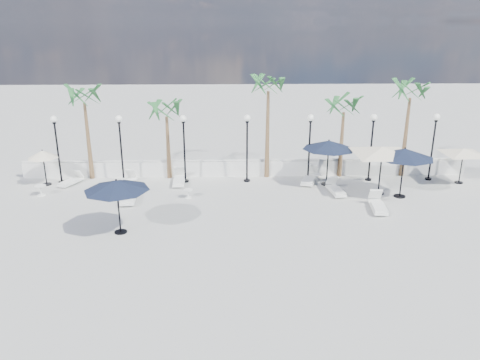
{
  "coord_description": "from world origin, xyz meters",
  "views": [
    {
      "loc": [
        -1.08,
        -18.79,
        8.68
      ],
      "look_at": [
        -0.51,
        2.31,
        1.5
      ],
      "focal_mm": 35.0,
      "sensor_mm": 36.0,
      "label": 1
    }
  ],
  "objects_px": {
    "lounger_6": "(378,205)",
    "parasol_navy_mid": "(329,145)",
    "lounger_1": "(179,179)",
    "parasol_cream_sq_b": "(464,149)",
    "parasol_navy_right": "(405,153)",
    "parasol_cream_sq_a": "(383,147)",
    "parasol_navy_left": "(117,186)",
    "lounger_3": "(129,195)",
    "parasol_cream_small": "(43,155)",
    "lounger_4": "(310,178)",
    "lounger_5": "(336,189)",
    "lounger_2": "(71,181)",
    "lounger_0": "(125,181)"
  },
  "relations": [
    {
      "from": "lounger_2",
      "to": "lounger_0",
      "type": "bearing_deg",
      "value": 18.35
    },
    {
      "from": "parasol_cream_sq_a",
      "to": "parasol_navy_mid",
      "type": "bearing_deg",
      "value": 148.01
    },
    {
      "from": "lounger_6",
      "to": "parasol_navy_mid",
      "type": "distance_m",
      "value": 4.62
    },
    {
      "from": "lounger_3",
      "to": "parasol_cream_sq_a",
      "type": "xyz_separation_m",
      "value": [
        13.02,
        0.6,
        2.29
      ]
    },
    {
      "from": "lounger_5",
      "to": "lounger_0",
      "type": "bearing_deg",
      "value": 165.91
    },
    {
      "from": "lounger_1",
      "to": "parasol_cream_small",
      "type": "bearing_deg",
      "value": 177.75
    },
    {
      "from": "lounger_2",
      "to": "lounger_6",
      "type": "relative_size",
      "value": 0.84
    },
    {
      "from": "parasol_navy_mid",
      "to": "parasol_cream_sq_a",
      "type": "height_order",
      "value": "parasol_cream_sq_a"
    },
    {
      "from": "parasol_cream_sq_a",
      "to": "parasol_cream_sq_b",
      "type": "distance_m",
      "value": 5.39
    },
    {
      "from": "lounger_6",
      "to": "parasol_navy_right",
      "type": "height_order",
      "value": "parasol_navy_right"
    },
    {
      "from": "lounger_4",
      "to": "parasol_cream_sq_b",
      "type": "height_order",
      "value": "parasol_cream_sq_b"
    },
    {
      "from": "lounger_5",
      "to": "parasol_cream_sq_a",
      "type": "bearing_deg",
      "value": -9.03
    },
    {
      "from": "lounger_2",
      "to": "parasol_navy_right",
      "type": "relative_size",
      "value": 0.58
    },
    {
      "from": "lounger_5",
      "to": "parasol_navy_left",
      "type": "bearing_deg",
      "value": -162.28
    },
    {
      "from": "lounger_3",
      "to": "lounger_6",
      "type": "xyz_separation_m",
      "value": [
        12.3,
        -1.63,
        -0.02
      ]
    },
    {
      "from": "parasol_navy_right",
      "to": "lounger_4",
      "type": "bearing_deg",
      "value": 150.54
    },
    {
      "from": "lounger_1",
      "to": "lounger_2",
      "type": "xyz_separation_m",
      "value": [
        -6.05,
        -0.0,
        -0.04
      ]
    },
    {
      "from": "lounger_1",
      "to": "parasol_cream_sq_b",
      "type": "height_order",
      "value": "parasol_cream_sq_b"
    },
    {
      "from": "parasol_navy_mid",
      "to": "parasol_cream_small",
      "type": "height_order",
      "value": "parasol_navy_mid"
    },
    {
      "from": "lounger_1",
      "to": "parasol_cream_sq_a",
      "type": "height_order",
      "value": "parasol_cream_sq_a"
    },
    {
      "from": "lounger_2",
      "to": "parasol_navy_mid",
      "type": "height_order",
      "value": "parasol_navy_mid"
    },
    {
      "from": "lounger_2",
      "to": "lounger_3",
      "type": "relative_size",
      "value": 0.78
    },
    {
      "from": "lounger_6",
      "to": "parasol_cream_sq_b",
      "type": "xyz_separation_m",
      "value": [
        5.83,
        3.85,
        1.75
      ]
    },
    {
      "from": "lounger_1",
      "to": "parasol_cream_small",
      "type": "relative_size",
      "value": 0.97
    },
    {
      "from": "lounger_4",
      "to": "parasol_cream_small",
      "type": "height_order",
      "value": "parasol_cream_small"
    },
    {
      "from": "parasol_navy_left",
      "to": "parasol_cream_sq_a",
      "type": "height_order",
      "value": "parasol_cream_sq_a"
    },
    {
      "from": "lounger_6",
      "to": "parasol_navy_right",
      "type": "distance_m",
      "value": 3.22
    },
    {
      "from": "lounger_6",
      "to": "parasol_navy_right",
      "type": "relative_size",
      "value": 0.68
    },
    {
      "from": "lounger_1",
      "to": "parasol_navy_right",
      "type": "distance_m",
      "value": 12.14
    },
    {
      "from": "parasol_navy_left",
      "to": "parasol_navy_mid",
      "type": "distance_m",
      "value": 11.83
    },
    {
      "from": "lounger_1",
      "to": "parasol_navy_mid",
      "type": "bearing_deg",
      "value": -5.31
    },
    {
      "from": "lounger_1",
      "to": "parasol_cream_sq_a",
      "type": "distance_m",
      "value": 11.15
    },
    {
      "from": "lounger_2",
      "to": "lounger_4",
      "type": "distance_m",
      "value": 13.44
    },
    {
      "from": "parasol_cream_sq_b",
      "to": "parasol_navy_right",
      "type": "bearing_deg",
      "value": -153.03
    },
    {
      "from": "lounger_4",
      "to": "lounger_0",
      "type": "bearing_deg",
      "value": -159.24
    },
    {
      "from": "lounger_5",
      "to": "parasol_navy_left",
      "type": "distance_m",
      "value": 11.52
    },
    {
      "from": "lounger_4",
      "to": "parasol_cream_sq_a",
      "type": "relative_size",
      "value": 0.38
    },
    {
      "from": "lounger_1",
      "to": "lounger_6",
      "type": "distance_m",
      "value": 10.85
    },
    {
      "from": "parasol_cream_sq_b",
      "to": "parasol_navy_left",
      "type": "bearing_deg",
      "value": -161.05
    },
    {
      "from": "lounger_3",
      "to": "parasol_navy_right",
      "type": "xyz_separation_m",
      "value": [
        14.0,
        0.12,
        2.07
      ]
    },
    {
      "from": "parasol_cream_sq_b",
      "to": "lounger_6",
      "type": "bearing_deg",
      "value": -146.6
    },
    {
      "from": "lounger_0",
      "to": "lounger_1",
      "type": "height_order",
      "value": "lounger_1"
    },
    {
      "from": "parasol_navy_mid",
      "to": "parasol_navy_right",
      "type": "height_order",
      "value": "parasol_navy_right"
    },
    {
      "from": "lounger_2",
      "to": "lounger_6",
      "type": "bearing_deg",
      "value": 8.13
    },
    {
      "from": "parasol_navy_mid",
      "to": "parasol_navy_right",
      "type": "bearing_deg",
      "value": -30.44
    },
    {
      "from": "lounger_0",
      "to": "lounger_2",
      "type": "distance_m",
      "value": 3.09
    },
    {
      "from": "lounger_4",
      "to": "parasol_cream_sq_b",
      "type": "bearing_deg",
      "value": 17.15
    },
    {
      "from": "parasol_navy_left",
      "to": "parasol_cream_small",
      "type": "xyz_separation_m",
      "value": [
        -5.49,
        6.41,
        -0.42
      ]
    },
    {
      "from": "lounger_1",
      "to": "lounger_6",
      "type": "xyz_separation_m",
      "value": [
        10.01,
        -4.18,
        0.0
      ]
    },
    {
      "from": "lounger_0",
      "to": "lounger_2",
      "type": "height_order",
      "value": "lounger_0"
    }
  ]
}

